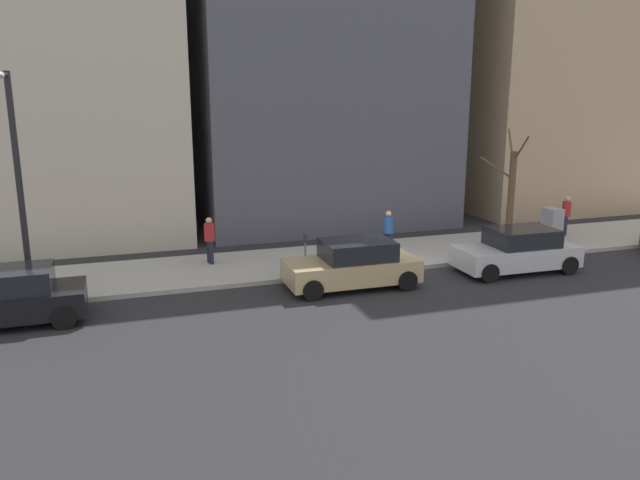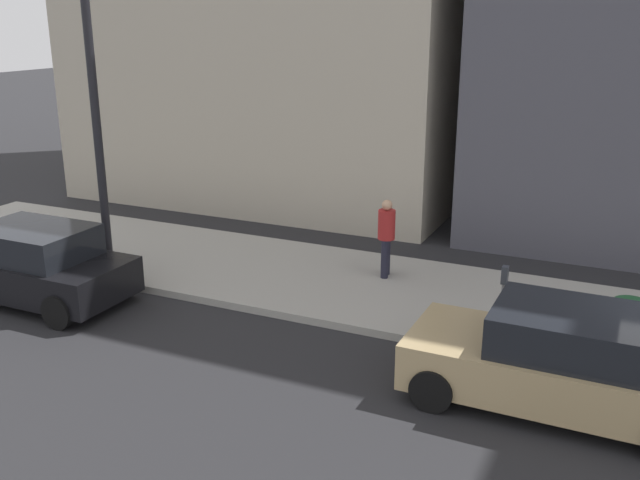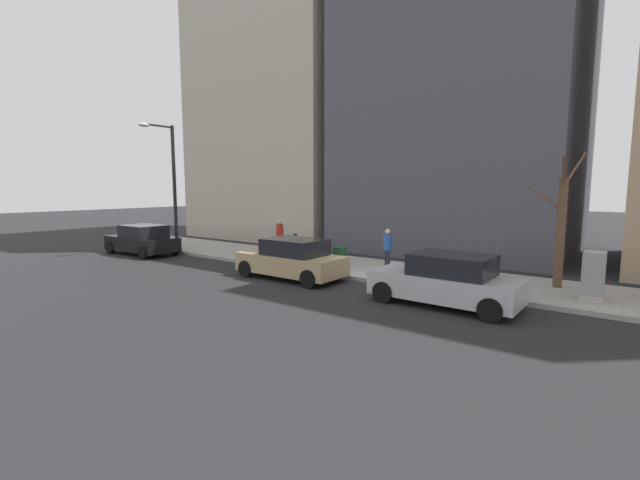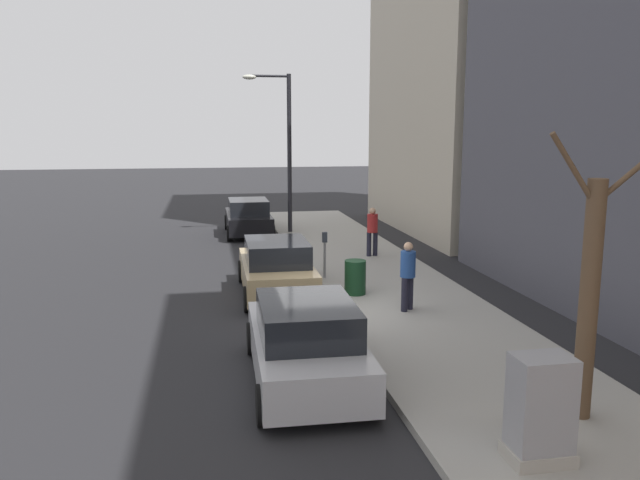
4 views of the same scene
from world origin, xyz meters
The scene contains 14 objects.
ground_plane centered at (0.00, 0.00, 0.00)m, with size 120.00×120.00×0.00m, color #232326.
sidewalk centered at (2.00, 0.00, 0.07)m, with size 4.00×36.00×0.15m, color #9E9B93.
parked_car_silver centered at (-1.23, -4.07, 0.74)m, with size 1.99×4.23×1.52m.
parked_car_tan centered at (-1.08, 1.95, 0.74)m, with size 1.95×4.22×1.52m.
parked_car_black centered at (-1.18, 11.97, 0.74)m, with size 1.93×4.20×1.52m.
parking_meter centered at (0.45, 3.07, 0.98)m, with size 0.14×0.10×1.35m.
utility_box centered at (1.30, -7.48, 0.85)m, with size 0.83×0.61×1.43m.
streetlamp centered at (0.28, 11.52, 4.02)m, with size 1.97×0.32×6.50m.
bare_tree centered at (2.62, -6.39, 2.10)m, with size 1.93×1.65×4.43m.
trash_bin centered at (0.90, 1.12, 0.60)m, with size 0.56×0.56×0.90m, color #14381E.
pedestrian_midblock centered at (1.78, -0.56, 1.09)m, with size 0.36×0.36×1.66m.
pedestrian_far_corner centered at (2.64, 5.91, 1.09)m, with size 0.40×0.36×1.66m.
office_block_center centered at (11.15, -0.38, 8.69)m, with size 11.29×11.29×17.38m, color #4C4C56.
office_tower_right centered at (11.23, 11.74, 12.30)m, with size 11.46×11.46×24.59m, color #BCB29E.
Camera 3 is at (-13.18, -8.39, 3.41)m, focal length 24.00 mm.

